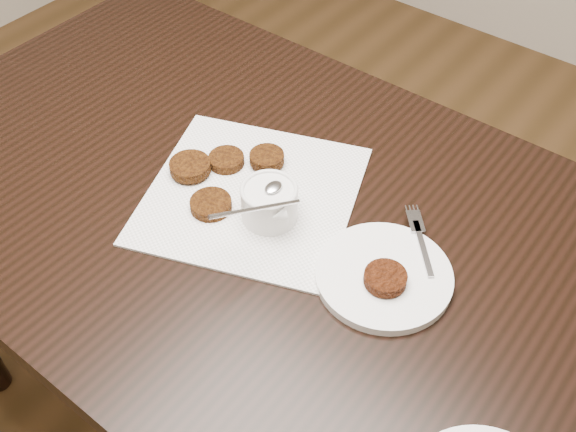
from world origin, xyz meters
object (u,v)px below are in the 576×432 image
object	(u,v)px
table	(246,323)
napkin	(252,195)
sauce_ramekin	(269,188)
plate_with_patty	(384,273)

from	to	relation	value
table	napkin	size ratio (longest dim) A/B	3.89
sauce_ramekin	napkin	bearing A→B (deg)	159.04
napkin	plate_with_patty	world-z (taller)	plate_with_patty
napkin	table	bearing A→B (deg)	-163.59
napkin	plate_with_patty	bearing A→B (deg)	-3.14
napkin	plate_with_patty	xyz separation A→B (m)	(0.26, -0.01, 0.01)
sauce_ramekin	plate_with_patty	distance (m)	0.21
table	sauce_ramekin	bearing A→B (deg)	-9.14
sauce_ramekin	plate_with_patty	size ratio (longest dim) A/B	0.62
napkin	sauce_ramekin	xyz separation A→B (m)	(0.05, -0.02, 0.06)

